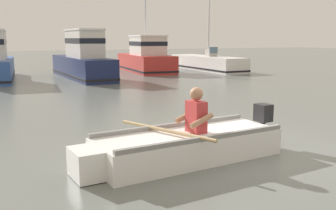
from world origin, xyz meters
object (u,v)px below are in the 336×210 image
(moored_boat_navy, at_px, (83,60))
(moored_boat_white, at_px, (207,63))
(rowboat_with_person, at_px, (185,145))
(moored_boat_red, at_px, (146,58))

(moored_boat_navy, relative_size, moored_boat_white, 0.99)
(rowboat_with_person, bearing_deg, moored_boat_white, 57.88)
(rowboat_with_person, relative_size, moored_boat_white, 0.55)
(rowboat_with_person, bearing_deg, moored_boat_navy, 83.80)
(moored_boat_white, bearing_deg, moored_boat_red, 172.30)
(moored_boat_red, relative_size, moored_boat_white, 0.87)
(moored_boat_white, bearing_deg, rowboat_with_person, -122.12)
(moored_boat_navy, xyz_separation_m, moored_boat_red, (4.30, 2.22, -0.09))
(moored_boat_red, bearing_deg, moored_boat_white, -7.70)
(moored_boat_navy, bearing_deg, moored_boat_red, 27.29)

